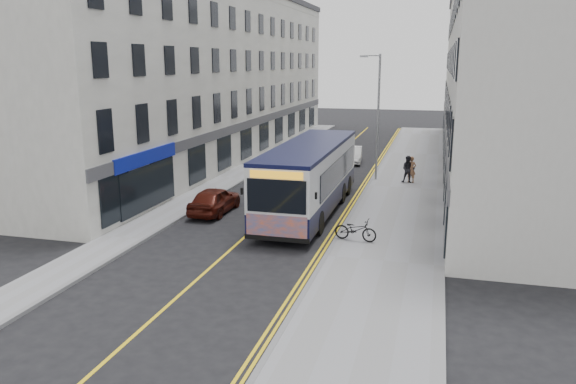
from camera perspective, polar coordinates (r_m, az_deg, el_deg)
The scene contains 17 objects.
ground at distance 24.37m, azimuth -4.84°, elevation -4.96°, with size 140.00×140.00×0.00m, color black.
pavement_east at distance 34.62m, azimuth 11.83°, elevation 0.36°, with size 4.50×64.00×0.12m, color gray.
pavement_west at distance 36.93m, azimuth -5.86°, elevation 1.37°, with size 2.00×64.00×0.12m, color gray.
kerb_east at distance 34.81m, azimuth 8.13°, elevation 0.59°, with size 0.18×64.00×0.13m, color slate.
kerb_west at distance 36.59m, azimuth -4.40°, elevation 1.30°, with size 0.18×64.00×0.13m, color slate.
road_centre_line at distance 35.50m, azimuth 1.71°, elevation 0.86°, with size 0.12×64.00×0.01m, color yellow.
road_dbl_yellow_inner at distance 34.87m, azimuth 7.39°, elevation 0.53°, with size 0.10×64.00×0.01m, color yellow.
road_dbl_yellow_outer at distance 34.85m, azimuth 7.72°, elevation 0.51°, with size 0.10×64.00×0.01m, color yellow.
terrace_east at distance 42.92m, azimuth 20.13°, elevation 10.96°, with size 6.00×46.00×13.00m, color silver.
terrace_west at distance 46.01m, azimuth -6.76°, elevation 11.75°, with size 6.00×46.00×13.00m, color silver.
streetlamp at distance 36.10m, azimuth 9.02°, elevation 7.95°, with size 1.32×0.18×8.00m.
city_bus at distance 28.39m, azimuth 2.23°, elevation 1.71°, with size 2.83×12.14×3.53m.
bicycle at distance 23.98m, azimuth 6.88°, elevation -3.81°, with size 0.64×1.83×0.96m, color black.
pedestrian_near at distance 36.00m, azimuth 12.43°, elevation 2.25°, with size 0.60×0.39×1.65m, color #8E5F40.
pedestrian_far at distance 35.85m, azimuth 12.14°, elevation 2.27°, with size 0.83×0.64×1.70m, color black.
car_white at distance 43.06m, azimuth 6.61°, elevation 3.78°, with size 1.29×3.70×1.22m, color silver.
car_maroon at distance 28.74m, azimuth -7.48°, elevation -0.81°, with size 1.61×4.00×1.36m, color #48140C.
Camera 1 is at (7.96, -21.76, 7.56)m, focal length 35.00 mm.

